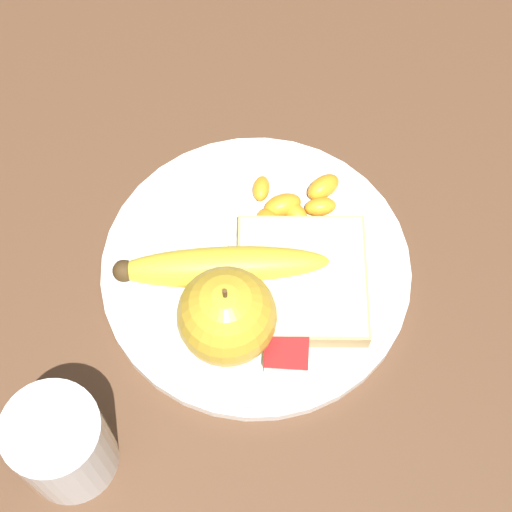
% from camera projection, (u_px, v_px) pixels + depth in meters
% --- Properties ---
extents(ground_plane, '(3.00, 3.00, 0.00)m').
position_uv_depth(ground_plane, '(256.00, 272.00, 0.77)').
color(ground_plane, brown).
extents(plate, '(0.28, 0.28, 0.01)m').
position_uv_depth(plate, '(256.00, 268.00, 0.77)').
color(plate, white).
rests_on(plate, ground_plane).
extents(juice_glass, '(0.08, 0.08, 0.09)m').
position_uv_depth(juice_glass, '(63.00, 445.00, 0.66)').
color(juice_glass, silver).
rests_on(juice_glass, ground_plane).
extents(apple, '(0.08, 0.08, 0.09)m').
position_uv_depth(apple, '(227.00, 316.00, 0.70)').
color(apple, gold).
rests_on(apple, plate).
extents(banana, '(0.06, 0.19, 0.04)m').
position_uv_depth(banana, '(221.00, 267.00, 0.74)').
color(banana, yellow).
rests_on(banana, plate).
extents(bread_slice, '(0.12, 0.12, 0.02)m').
position_uv_depth(bread_slice, '(302.00, 280.00, 0.74)').
color(bread_slice, tan).
rests_on(bread_slice, plate).
extents(fork, '(0.13, 0.14, 0.00)m').
position_uv_depth(fork, '(260.00, 265.00, 0.76)').
color(fork, silver).
rests_on(fork, plate).
extents(jam_packet, '(0.05, 0.04, 0.02)m').
position_uv_depth(jam_packet, '(287.00, 347.00, 0.72)').
color(jam_packet, white).
rests_on(jam_packet, plate).
extents(orange_segment_0, '(0.03, 0.04, 0.02)m').
position_uv_depth(orange_segment_0, '(283.00, 205.00, 0.78)').
color(orange_segment_0, orange).
rests_on(orange_segment_0, plate).
extents(orange_segment_1, '(0.02, 0.03, 0.02)m').
position_uv_depth(orange_segment_1, '(320.00, 207.00, 0.78)').
color(orange_segment_1, orange).
rests_on(orange_segment_1, plate).
extents(orange_segment_2, '(0.04, 0.04, 0.02)m').
position_uv_depth(orange_segment_2, '(323.00, 187.00, 0.79)').
color(orange_segment_2, orange).
rests_on(orange_segment_2, plate).
extents(orange_segment_3, '(0.03, 0.02, 0.01)m').
position_uv_depth(orange_segment_3, '(265.00, 189.00, 0.79)').
color(orange_segment_3, orange).
rests_on(orange_segment_3, plate).
extents(orange_segment_4, '(0.03, 0.03, 0.02)m').
position_uv_depth(orange_segment_4, '(295.00, 213.00, 0.78)').
color(orange_segment_4, orange).
rests_on(orange_segment_4, plate).
extents(orange_segment_5, '(0.04, 0.03, 0.02)m').
position_uv_depth(orange_segment_5, '(270.00, 225.00, 0.77)').
color(orange_segment_5, orange).
rests_on(orange_segment_5, plate).
extents(orange_segment_6, '(0.03, 0.03, 0.02)m').
position_uv_depth(orange_segment_6, '(299.00, 240.00, 0.77)').
color(orange_segment_6, orange).
rests_on(orange_segment_6, plate).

